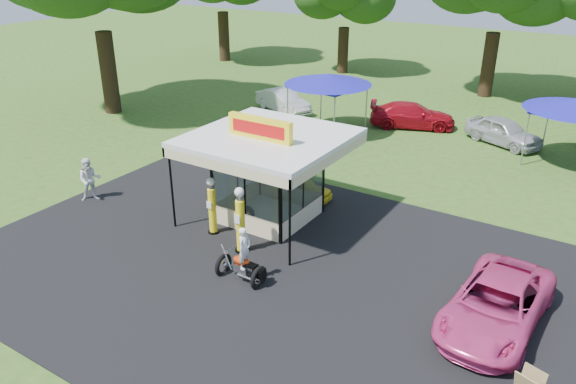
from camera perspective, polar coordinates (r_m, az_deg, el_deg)
name	(u,v)px	position (r m, az deg, el deg)	size (l,w,h in m)	color
ground	(231,297)	(17.39, -5.79, -10.57)	(120.00, 120.00, 0.00)	#30561B
asphalt_apron	(268,267)	(18.71, -2.01, -7.60)	(20.00, 14.00, 0.04)	black
gas_station_kiosk	(269,176)	(21.11, -1.97, 1.68)	(5.40, 5.40, 4.18)	white
gas_pump_left	(212,207)	(20.44, -7.71, -1.54)	(0.41, 0.41, 2.22)	black
gas_pump_right	(240,222)	(19.07, -4.85, -3.04)	(0.45, 0.45, 2.44)	black
motorcycle	(243,260)	(17.68, -4.57, -6.89)	(1.67, 0.79, 1.99)	black
spare_tires	(247,215)	(21.42, -4.18, -2.32)	(0.82, 0.61, 0.67)	black
kiosk_car	(299,187)	(23.32, 1.14, 0.50)	(1.13, 2.82, 0.96)	yellow
pink_sedan	(496,305)	(16.84, 20.41, -10.67)	(2.27, 4.93, 1.37)	#E23D86
spectator_west	(90,180)	(24.32, -19.49, 1.20)	(0.89, 0.70, 1.84)	white
bg_car_a	(283,101)	(35.32, -0.50, 9.24)	(1.44, 4.13, 1.36)	silver
bg_car_b	(412,115)	(33.06, 12.51, 7.62)	(1.95, 4.78, 1.39)	#AD0D1A
bg_car_c	(504,131)	(31.57, 21.05, 5.77)	(1.65, 4.10, 1.40)	#B5B5BA
tent_west	(328,80)	(30.74, 4.09, 11.32)	(4.73, 4.73, 3.31)	gray
tent_east	(576,105)	(29.27, 27.20, 7.86)	(4.60, 4.60, 3.22)	gray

